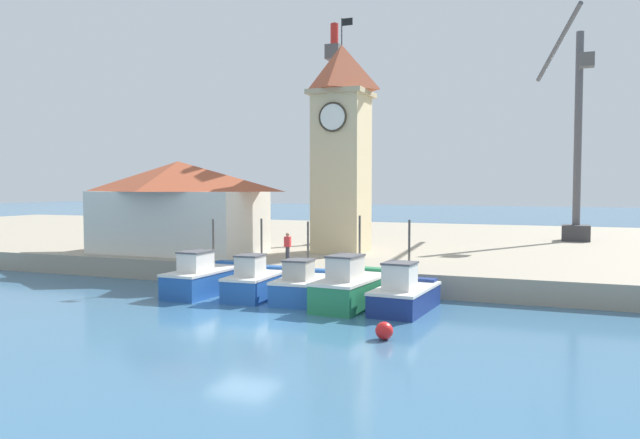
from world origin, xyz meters
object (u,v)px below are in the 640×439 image
fishing_boat_far_left (206,278)px  fishing_boat_mid_left (353,288)px  warehouse_left (179,206)px  mooring_buoy (384,331)px  port_crane_far (334,160)px  clock_tower (341,143)px  fishing_boat_left_inner (304,286)px  fishing_boat_center (404,294)px  dock_worker_near_tower (288,247)px  port_crane_near (576,157)px  fishing_boat_left_outer (257,282)px

fishing_boat_far_left → fishing_boat_mid_left: fishing_boat_mid_left is taller
warehouse_left → mooring_buoy: bearing=-36.3°
fishing_boat_far_left → port_crane_far: 17.24m
fishing_boat_far_left → clock_tower: size_ratio=0.36×
fishing_boat_far_left → fishing_boat_left_inner: bearing=0.3°
fishing_boat_left_inner → fishing_boat_center: bearing=-7.2°
fishing_boat_far_left → mooring_buoy: fishing_boat_far_left is taller
port_crane_far → dock_worker_near_tower: 12.81m
port_crane_near → port_crane_far: size_ratio=1.13×
port_crane_far → fishing_boat_mid_left: bearing=-67.1°
fishing_boat_center → port_crane_near: size_ratio=0.25×
port_crane_near → port_crane_far: 18.41m
fishing_boat_left_inner → port_crane_far: 17.77m
fishing_boat_left_outer → warehouse_left: (-8.83, 6.59, 3.32)m
fishing_boat_left_outer → fishing_boat_mid_left: fishing_boat_mid_left is taller
fishing_boat_left_outer → port_crane_near: bearing=60.2°
fishing_boat_far_left → port_crane_near: 30.80m
clock_tower → fishing_boat_far_left: bearing=-107.7°
fishing_boat_left_inner → port_crane_far: size_ratio=0.27×
fishing_boat_mid_left → dock_worker_near_tower: 7.23m
port_crane_near → port_crane_far: bearing=-151.4°
fishing_boat_left_outer → fishing_boat_left_inner: size_ratio=1.03×
fishing_boat_mid_left → port_crane_far: port_crane_far is taller
fishing_boat_left_inner → clock_tower: (-1.89, 10.42, 7.27)m
fishing_boat_left_inner → warehouse_left: size_ratio=0.42×
port_crane_far → dock_worker_near_tower: size_ratio=9.72×
fishing_boat_far_left → clock_tower: bearing=72.3°
fishing_boat_left_inner → warehouse_left: bearing=149.7°
fishing_boat_mid_left → port_crane_far: size_ratio=0.34×
fishing_boat_mid_left → port_crane_far: (-6.93, 16.38, 6.30)m
mooring_buoy → dock_worker_near_tower: size_ratio=0.38×
fishing_boat_left_inner → port_crane_near: 28.25m
fishing_boat_left_inner → port_crane_near: port_crane_near is taller
warehouse_left → dock_worker_near_tower: warehouse_left is taller
fishing_boat_far_left → mooring_buoy: size_ratio=8.44×
port_crane_far → mooring_buoy: bearing=-65.6°
port_crane_near → dock_worker_near_tower: size_ratio=11.02×
dock_worker_near_tower → warehouse_left: bearing=165.3°
clock_tower → port_crane_far: 6.16m
mooring_buoy → fishing_boat_left_outer: bearing=144.3°
fishing_boat_left_inner → dock_worker_near_tower: size_ratio=2.66×
fishing_boat_mid_left → dock_worker_near_tower: size_ratio=3.33×
port_crane_near → mooring_buoy: size_ratio=28.88×
fishing_boat_left_outer → fishing_boat_mid_left: size_ratio=0.82×
warehouse_left → dock_worker_near_tower: (8.45, -2.22, -2.06)m
fishing_boat_mid_left → port_crane_near: (9.23, 25.19, 6.65)m
fishing_boat_mid_left → fishing_boat_center: fishing_boat_mid_left is taller
fishing_boat_left_outer → fishing_boat_left_inner: fishing_boat_left_outer is taller
fishing_boat_left_inner → fishing_boat_center: 4.92m
dock_worker_near_tower → mooring_buoy: bearing=-50.6°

